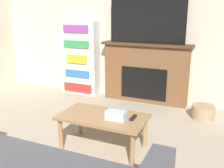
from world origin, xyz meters
name	(u,v)px	position (x,y,z in m)	size (l,w,h in m)	color
wall_back	(147,23)	(0.00, 3.86, 1.35)	(6.96, 0.06, 2.70)	beige
fireplace	(146,73)	(0.04, 3.72, 0.52)	(1.55, 0.28, 1.03)	brown
tv	(147,21)	(0.04, 3.70, 1.39)	(1.27, 0.03, 0.72)	black
coffee_table	(103,120)	(0.08, 1.93, 0.35)	(0.99, 0.55, 0.41)	#A87A4C
tissue_box	(116,115)	(0.26, 1.89, 0.46)	(0.22, 0.12, 0.10)	silver
remote_control	(133,118)	(0.42, 1.99, 0.42)	(0.04, 0.15, 0.02)	black
bookshelf	(80,58)	(-1.24, 3.69, 0.69)	(0.71, 0.29, 1.38)	white
storage_basket	(203,112)	(1.06, 3.33, 0.10)	(0.34, 0.34, 0.20)	tan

